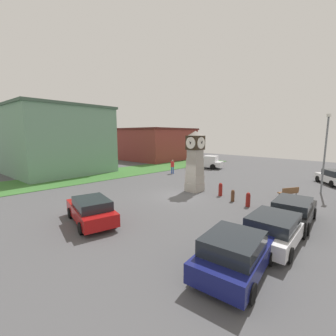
{
  "coord_description": "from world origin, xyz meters",
  "views": [
    {
      "loc": [
        -13.03,
        -12.22,
        5.01
      ],
      "look_at": [
        0.87,
        1.99,
        1.99
      ],
      "focal_mm": 24.0,
      "sensor_mm": 36.0,
      "label": 1
    }
  ],
  "objects_px": {
    "bollard_near_tower": "(248,199)",
    "car_by_building": "(293,210)",
    "street_lamp_near_road": "(325,149)",
    "pickup_truck": "(205,162)",
    "car_near_tower": "(274,228)",
    "bollard_mid_row": "(233,195)",
    "clock_tower": "(195,162)",
    "bollard_far_row": "(220,189)",
    "car_navy_sedan": "(235,253)",
    "pedestrian_by_cars": "(172,166)",
    "bench": "(289,192)",
    "car_far_lot": "(91,210)",
    "car_silver_hatch": "(335,177)"
  },
  "relations": [
    {
      "from": "bollard_far_row",
      "to": "pedestrian_by_cars",
      "type": "xyz_separation_m",
      "value": [
        4.58,
        10.0,
        0.48
      ]
    },
    {
      "from": "street_lamp_near_road",
      "to": "bollard_near_tower",
      "type": "bearing_deg",
      "value": 160.8
    },
    {
      "from": "clock_tower",
      "to": "bollard_mid_row",
      "type": "bearing_deg",
      "value": -95.08
    },
    {
      "from": "bollard_near_tower",
      "to": "car_far_lot",
      "type": "distance_m",
      "value": 10.33
    },
    {
      "from": "street_lamp_near_road",
      "to": "pickup_truck",
      "type": "bearing_deg",
      "value": 73.26
    },
    {
      "from": "bollard_far_row",
      "to": "car_by_building",
      "type": "distance_m",
      "value": 6.3
    },
    {
      "from": "car_far_lot",
      "to": "pickup_truck",
      "type": "xyz_separation_m",
      "value": [
        21.56,
        7.95,
        0.18
      ]
    },
    {
      "from": "car_near_tower",
      "to": "pickup_truck",
      "type": "bearing_deg",
      "value": 44.09
    },
    {
      "from": "car_by_building",
      "to": "bench",
      "type": "bearing_deg",
      "value": 19.6
    },
    {
      "from": "pickup_truck",
      "to": "bench",
      "type": "xyz_separation_m",
      "value": [
        -8.29,
        -14.14,
        -0.4
      ]
    },
    {
      "from": "car_navy_sedan",
      "to": "car_near_tower",
      "type": "xyz_separation_m",
      "value": [
        3.33,
        -0.13,
        -0.05
      ]
    },
    {
      "from": "car_near_tower",
      "to": "car_by_building",
      "type": "distance_m",
      "value": 3.29
    },
    {
      "from": "bollard_mid_row",
      "to": "bench",
      "type": "relative_size",
      "value": 0.53
    },
    {
      "from": "bollard_mid_row",
      "to": "car_silver_hatch",
      "type": "bearing_deg",
      "value": -18.93
    },
    {
      "from": "bollard_near_tower",
      "to": "bollard_mid_row",
      "type": "xyz_separation_m",
      "value": [
        0.35,
        1.38,
        -0.06
      ]
    },
    {
      "from": "clock_tower",
      "to": "car_by_building",
      "type": "distance_m",
      "value": 8.8
    },
    {
      "from": "bollard_near_tower",
      "to": "car_navy_sedan",
      "type": "bearing_deg",
      "value": -157.11
    },
    {
      "from": "bollard_near_tower",
      "to": "car_by_building",
      "type": "height_order",
      "value": "car_by_building"
    },
    {
      "from": "car_navy_sedan",
      "to": "bench",
      "type": "xyz_separation_m",
      "value": [
        11.74,
        1.89,
        -0.25
      ]
    },
    {
      "from": "clock_tower",
      "to": "car_far_lot",
      "type": "bearing_deg",
      "value": -177.57
    },
    {
      "from": "bollard_near_tower",
      "to": "bench",
      "type": "xyz_separation_m",
      "value": [
        4.18,
        -1.3,
        0.01
      ]
    },
    {
      "from": "clock_tower",
      "to": "street_lamp_near_road",
      "type": "xyz_separation_m",
      "value": [
        7.08,
        -8.03,
        1.17
      ]
    },
    {
      "from": "car_far_lot",
      "to": "bench",
      "type": "distance_m",
      "value": 14.65
    },
    {
      "from": "bollard_near_tower",
      "to": "pickup_truck",
      "type": "bearing_deg",
      "value": 45.86
    },
    {
      "from": "car_silver_hatch",
      "to": "car_navy_sedan",
      "type": "bearing_deg",
      "value": -178.96
    },
    {
      "from": "car_navy_sedan",
      "to": "street_lamp_near_road",
      "type": "xyz_separation_m",
      "value": [
        15.34,
        0.48,
        3.03
      ]
    },
    {
      "from": "bollard_near_tower",
      "to": "bollard_mid_row",
      "type": "bearing_deg",
      "value": 75.54
    },
    {
      "from": "bollard_near_tower",
      "to": "car_navy_sedan",
      "type": "relative_size",
      "value": 0.24
    },
    {
      "from": "clock_tower",
      "to": "bollard_far_row",
      "type": "xyz_separation_m",
      "value": [
        0.31,
        -2.45,
        -2.09
      ]
    },
    {
      "from": "car_navy_sedan",
      "to": "car_by_building",
      "type": "bearing_deg",
      "value": 0.62
    },
    {
      "from": "bollard_far_row",
      "to": "car_far_lot",
      "type": "relative_size",
      "value": 0.23
    },
    {
      "from": "bollard_near_tower",
      "to": "car_navy_sedan",
      "type": "height_order",
      "value": "car_navy_sedan"
    },
    {
      "from": "bollard_mid_row",
      "to": "car_far_lot",
      "type": "relative_size",
      "value": 0.19
    },
    {
      "from": "car_far_lot",
      "to": "street_lamp_near_road",
      "type": "relative_size",
      "value": 0.7
    },
    {
      "from": "car_near_tower",
      "to": "car_silver_hatch",
      "type": "bearing_deg",
      "value": 1.69
    },
    {
      "from": "pickup_truck",
      "to": "car_navy_sedan",
      "type": "bearing_deg",
      "value": -141.3
    },
    {
      "from": "car_by_building",
      "to": "pedestrian_by_cars",
      "type": "height_order",
      "value": "pedestrian_by_cars"
    },
    {
      "from": "car_far_lot",
      "to": "pickup_truck",
      "type": "relative_size",
      "value": 0.85
    },
    {
      "from": "car_near_tower",
      "to": "car_by_building",
      "type": "xyz_separation_m",
      "value": [
        3.29,
        0.2,
        0.0
      ]
    },
    {
      "from": "bollard_mid_row",
      "to": "car_near_tower",
      "type": "xyz_separation_m",
      "value": [
        -4.58,
        -4.69,
        0.28
      ]
    },
    {
      "from": "bollard_near_tower",
      "to": "pedestrian_by_cars",
      "type": "height_order",
      "value": "pedestrian_by_cars"
    },
    {
      "from": "car_far_lot",
      "to": "pedestrian_by_cars",
      "type": "relative_size",
      "value": 2.6
    },
    {
      "from": "bollard_near_tower",
      "to": "car_by_building",
      "type": "bearing_deg",
      "value": -106.71
    },
    {
      "from": "pedestrian_by_cars",
      "to": "pickup_truck",
      "type": "bearing_deg",
      "value": -0.15
    },
    {
      "from": "clock_tower",
      "to": "pedestrian_by_cars",
      "type": "bearing_deg",
      "value": 57.04
    },
    {
      "from": "bollard_near_tower",
      "to": "car_by_building",
      "type": "distance_m",
      "value": 3.26
    },
    {
      "from": "car_navy_sedan",
      "to": "pedestrian_by_cars",
      "type": "distance_m",
      "value": 20.76
    },
    {
      "from": "car_near_tower",
      "to": "bench",
      "type": "relative_size",
      "value": 2.67
    },
    {
      "from": "car_by_building",
      "to": "street_lamp_near_road",
      "type": "relative_size",
      "value": 0.72
    },
    {
      "from": "car_near_tower",
      "to": "car_far_lot",
      "type": "distance_m",
      "value": 9.55
    }
  ]
}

